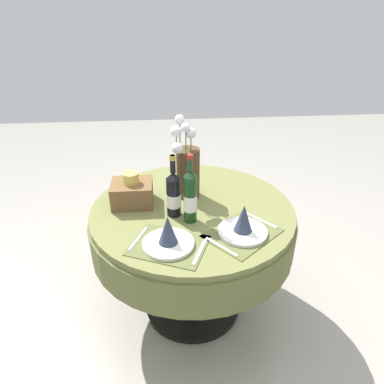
{
  "coord_description": "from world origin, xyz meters",
  "views": [
    {
      "loc": [
        -0.14,
        -1.63,
        1.75
      ],
      "look_at": [
        0.0,
        0.03,
        0.82
      ],
      "focal_mm": 32.84,
      "sensor_mm": 36.0,
      "label": 1
    }
  ],
  "objects_px": {
    "woven_basket_side_left": "(132,192)",
    "wine_bottle_centre": "(190,197)",
    "dining_table": "(192,229)",
    "wine_bottle_left": "(174,194)",
    "place_setting_left": "(168,237)",
    "place_setting_right": "(243,226)",
    "flower_vase": "(187,168)"
  },
  "relations": [
    {
      "from": "woven_basket_side_left",
      "to": "wine_bottle_centre",
      "type": "bearing_deg",
      "value": -33.37
    },
    {
      "from": "dining_table",
      "to": "wine_bottle_centre",
      "type": "bearing_deg",
      "value": -99.67
    },
    {
      "from": "dining_table",
      "to": "place_setting_right",
      "type": "height_order",
      "value": "place_setting_right"
    },
    {
      "from": "place_setting_left",
      "to": "flower_vase",
      "type": "bearing_deg",
      "value": 75.24
    },
    {
      "from": "dining_table",
      "to": "wine_bottle_left",
      "type": "relative_size",
      "value": 3.35
    },
    {
      "from": "dining_table",
      "to": "wine_bottle_left",
      "type": "height_order",
      "value": "wine_bottle_left"
    },
    {
      "from": "place_setting_left",
      "to": "wine_bottle_left",
      "type": "bearing_deg",
      "value": 82.07
    },
    {
      "from": "wine_bottle_left",
      "to": "woven_basket_side_left",
      "type": "distance_m",
      "value": 0.27
    },
    {
      "from": "wine_bottle_centre",
      "to": "place_setting_right",
      "type": "bearing_deg",
      "value": -29.51
    },
    {
      "from": "flower_vase",
      "to": "wine_bottle_centre",
      "type": "relative_size",
      "value": 1.26
    },
    {
      "from": "wine_bottle_left",
      "to": "wine_bottle_centre",
      "type": "bearing_deg",
      "value": -38.75
    },
    {
      "from": "wine_bottle_centre",
      "to": "dining_table",
      "type": "bearing_deg",
      "value": 80.33
    },
    {
      "from": "place_setting_right",
      "to": "flower_vase",
      "type": "bearing_deg",
      "value": 121.02
    },
    {
      "from": "flower_vase",
      "to": "wine_bottle_centre",
      "type": "height_order",
      "value": "flower_vase"
    },
    {
      "from": "flower_vase",
      "to": "wine_bottle_left",
      "type": "distance_m",
      "value": 0.22
    },
    {
      "from": "wine_bottle_left",
      "to": "place_setting_right",
      "type": "bearing_deg",
      "value": -32.01
    },
    {
      "from": "place_setting_right",
      "to": "wine_bottle_left",
      "type": "relative_size",
      "value": 1.27
    },
    {
      "from": "place_setting_right",
      "to": "wine_bottle_left",
      "type": "bearing_deg",
      "value": 147.99
    },
    {
      "from": "place_setting_right",
      "to": "wine_bottle_centre",
      "type": "distance_m",
      "value": 0.29
    },
    {
      "from": "dining_table",
      "to": "wine_bottle_left",
      "type": "xyz_separation_m",
      "value": [
        -0.1,
        -0.06,
        0.27
      ]
    },
    {
      "from": "flower_vase",
      "to": "wine_bottle_left",
      "type": "xyz_separation_m",
      "value": [
        -0.08,
        -0.2,
        -0.05
      ]
    },
    {
      "from": "place_setting_left",
      "to": "woven_basket_side_left",
      "type": "height_order",
      "value": "woven_basket_side_left"
    },
    {
      "from": "woven_basket_side_left",
      "to": "wine_bottle_left",
      "type": "bearing_deg",
      "value": -31.24
    },
    {
      "from": "place_setting_right",
      "to": "flower_vase",
      "type": "xyz_separation_m",
      "value": [
        -0.24,
        0.4,
        0.13
      ]
    },
    {
      "from": "dining_table",
      "to": "woven_basket_side_left",
      "type": "height_order",
      "value": "woven_basket_side_left"
    },
    {
      "from": "wine_bottle_left",
      "to": "wine_bottle_centre",
      "type": "distance_m",
      "value": 0.1
    },
    {
      "from": "place_setting_left",
      "to": "wine_bottle_centre",
      "type": "xyz_separation_m",
      "value": [
        0.12,
        0.2,
        0.09
      ]
    },
    {
      "from": "flower_vase",
      "to": "woven_basket_side_left",
      "type": "xyz_separation_m",
      "value": [
        -0.31,
        -0.06,
        -0.11
      ]
    },
    {
      "from": "place_setting_left",
      "to": "wine_bottle_centre",
      "type": "bearing_deg",
      "value": 59.71
    },
    {
      "from": "dining_table",
      "to": "place_setting_left",
      "type": "relative_size",
      "value": 2.73
    },
    {
      "from": "wine_bottle_centre",
      "to": "woven_basket_side_left",
      "type": "relative_size",
      "value": 1.65
    },
    {
      "from": "wine_bottle_left",
      "to": "woven_basket_side_left",
      "type": "bearing_deg",
      "value": 148.76
    }
  ]
}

